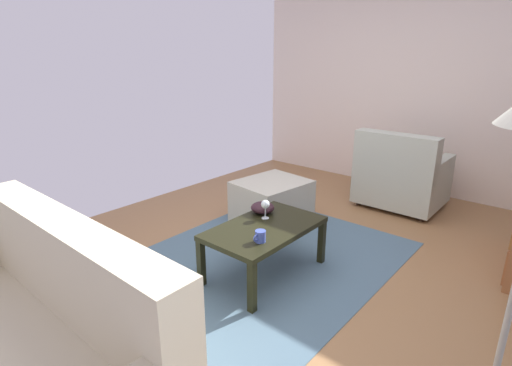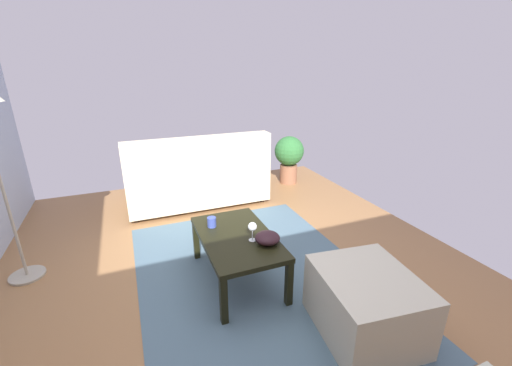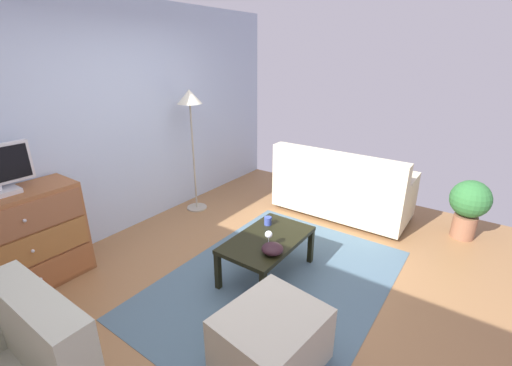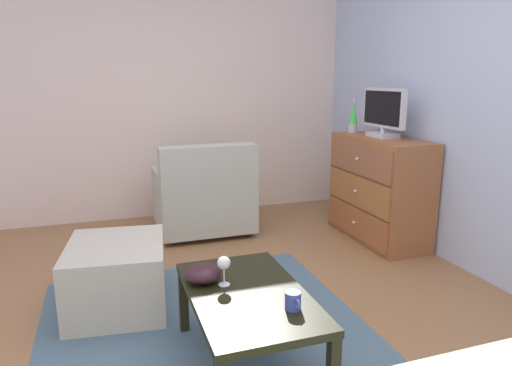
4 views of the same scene
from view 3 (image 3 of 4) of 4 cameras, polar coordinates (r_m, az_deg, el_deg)
ground_plane at (r=3.44m, az=-1.55°, el=-17.01°), size 5.79×4.45×0.05m
wall_accent_rear at (r=4.28m, az=-23.79°, el=9.15°), size 5.79×0.12×2.68m
area_rug at (r=3.46m, az=3.28°, el=-16.13°), size 2.60×1.90×0.01m
dresser at (r=3.81m, az=-34.70°, el=-8.20°), size 1.06×0.49×0.95m
coffee_table at (r=3.36m, az=1.90°, el=-9.91°), size 0.95×0.57×0.42m
wine_glass at (r=3.15m, az=2.13°, el=-8.69°), size 0.07×0.07×0.16m
mug at (r=3.56m, az=2.02°, el=-6.33°), size 0.11×0.08×0.08m
bowl_decorative at (r=3.09m, az=2.76°, el=-10.95°), size 0.20×0.20×0.09m
couch_large at (r=4.74m, az=14.01°, el=-1.12°), size 0.85×1.74×0.93m
ottoman at (r=2.62m, az=2.56°, el=-24.78°), size 0.77×0.68×0.44m
standing_lamp at (r=4.57m, az=-10.96°, el=12.15°), size 0.32×0.32×1.66m
potted_plant at (r=4.70m, az=32.09°, el=-3.00°), size 0.44×0.44×0.72m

